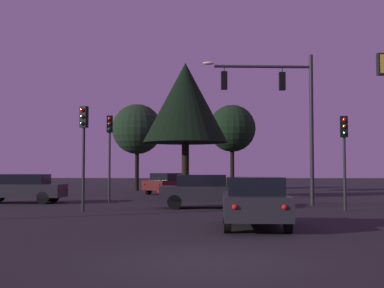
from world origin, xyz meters
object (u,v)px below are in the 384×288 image
tree_behind_sign (137,129)px  car_crossing_right (203,191)px  car_nearside_lane (254,201)px  tree_center_horizon (232,129)px  car_far_lane (168,183)px  tree_left_far (185,103)px  car_crossing_left (21,188)px  traffic_light_median (110,141)px  traffic_light_corner_right (84,137)px  traffic_signal_mast_arm (283,103)px  traffic_light_corner_left (344,143)px

tree_behind_sign → car_crossing_right: bearing=-73.9°
car_nearside_lane → tree_center_horizon: size_ratio=0.61×
car_nearside_lane → car_far_lane: (-4.38, 22.48, 0.00)m
car_crossing_right → tree_left_far: size_ratio=0.50×
car_nearside_lane → tree_center_horizon: (0.39, 25.29, 4.19)m
car_crossing_right → tree_behind_sign: size_ratio=0.57×
tree_left_far → tree_behind_sign: bearing=111.2°
tree_left_far → car_crossing_left: bearing=-149.1°
traffic_light_median → tree_behind_sign: size_ratio=0.63×
traffic_light_corner_right → tree_center_horizon: (7.03, 19.28, 1.86)m
traffic_light_median → tree_left_far: size_ratio=0.55×
traffic_light_corner_right → car_crossing_left: (-4.63, 5.56, -2.33)m
car_crossing_left → car_far_lane: (6.88, 10.90, -0.00)m
car_crossing_left → car_far_lane: same height
tree_left_far → traffic_light_corner_right: bearing=-109.6°
car_crossing_right → tree_center_horizon: size_ratio=0.61×
traffic_light_corner_right → car_far_lane: size_ratio=0.95×
traffic_signal_mast_arm → tree_behind_sign: (-9.82, 18.43, 0.14)m
traffic_light_corner_left → car_crossing_right: bearing=165.4°
traffic_signal_mast_arm → traffic_light_corner_right: size_ratio=1.70×
tree_behind_sign → tree_left_far: tree_left_far is taller
traffic_light_median → car_crossing_left: bearing=-176.2°
car_far_lane → car_nearside_lane: bearing=-79.0°
car_crossing_left → car_crossing_right: bearing=-18.9°
traffic_light_corner_right → car_crossing_right: traffic_light_corner_right is taller
traffic_signal_mast_arm → tree_center_horizon: (-1.88, 15.05, -0.09)m
car_far_lane → tree_left_far: (1.53, -5.86, 5.11)m
car_crossing_left → car_crossing_right: size_ratio=1.12×
car_crossing_right → tree_center_horizon: 17.64m
traffic_light_corner_right → car_crossing_right: 5.96m
traffic_signal_mast_arm → tree_center_horizon: bearing=97.1°
traffic_light_corner_right → traffic_light_median: traffic_light_median is taller
traffic_signal_mast_arm → tree_behind_sign: 20.88m
car_nearside_lane → car_crossing_left: 16.15m
traffic_signal_mast_arm → traffic_light_median: traffic_signal_mast_arm is taller
traffic_signal_mast_arm → tree_center_horizon: 15.17m
traffic_light_median → car_far_lane: traffic_light_median is taller
traffic_light_median → traffic_light_corner_left: bearing=-25.1°
traffic_light_median → tree_left_far: 6.62m
traffic_light_corner_right → tree_center_horizon: size_ratio=0.64×
traffic_light_corner_right → traffic_light_median: bearing=90.3°
traffic_light_corner_left → car_crossing_right: 6.56m
traffic_light_median → tree_left_far: tree_left_far is taller
traffic_light_corner_right → car_far_lane: 16.78m
traffic_light_corner_left → car_crossing_left: bearing=162.7°
traffic_signal_mast_arm → car_crossing_left: (-13.54, 1.33, -4.28)m
car_nearside_lane → tree_left_far: 17.61m
car_crossing_right → tree_behind_sign: bearing=106.1°
traffic_light_corner_right → car_crossing_left: traffic_light_corner_right is taller
traffic_signal_mast_arm → car_crossing_right: size_ratio=1.78×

